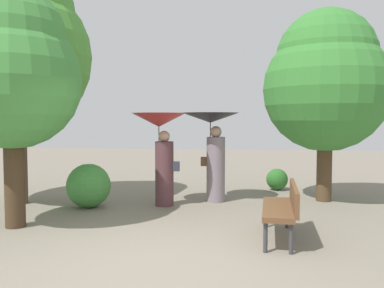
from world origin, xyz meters
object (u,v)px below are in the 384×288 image
(park_bench, at_px, (283,206))
(tree_near_right, at_px, (326,80))
(person_left, at_px, (161,139))
(tree_near_left, at_px, (14,44))
(tree_mid_left, at_px, (12,68))
(person_right, at_px, (213,138))

(park_bench, relative_size, tree_near_right, 0.36)
(person_left, xyz_separation_m, tree_near_right, (3.50, 0.94, 1.28))
(person_left, height_order, tree_near_right, tree_near_right)
(park_bench, relative_size, tree_near_left, 0.29)
(person_left, xyz_separation_m, tree_mid_left, (-2.08, -2.02, 1.25))
(person_left, distance_m, park_bench, 3.29)
(tree_near_left, relative_size, tree_near_right, 1.25)
(park_bench, bearing_deg, person_left, -129.19)
(person_left, bearing_deg, park_bench, -127.75)
(person_left, relative_size, tree_near_right, 0.46)
(person_left, distance_m, tree_near_left, 3.72)
(tree_mid_left, bearing_deg, tree_near_right, 27.96)
(person_right, distance_m, tree_near_left, 4.70)
(park_bench, bearing_deg, tree_near_left, -106.12)
(person_right, distance_m, tree_mid_left, 4.25)
(tree_near_left, bearing_deg, tree_mid_left, -59.96)
(person_left, relative_size, tree_mid_left, 0.49)
(person_right, bearing_deg, person_left, 123.93)
(tree_mid_left, bearing_deg, person_right, 39.79)
(person_right, xyz_separation_m, tree_mid_left, (-3.12, -2.60, 1.26))
(person_left, relative_size, park_bench, 1.28)
(person_left, bearing_deg, tree_near_right, -70.03)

